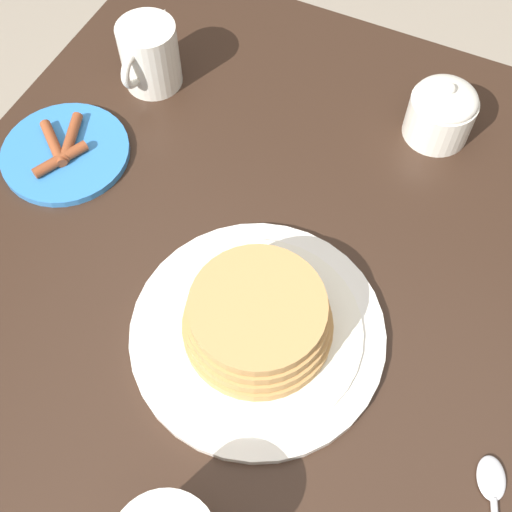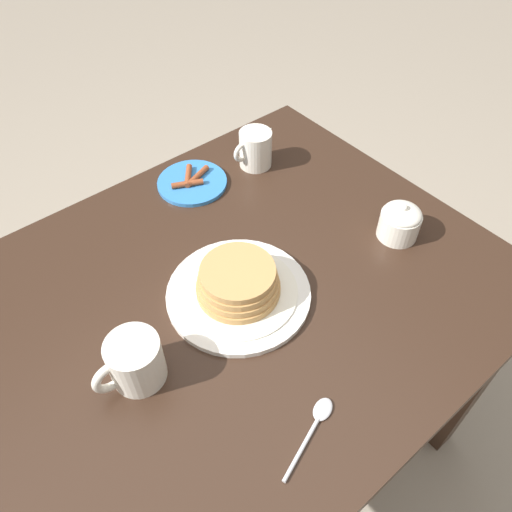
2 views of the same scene
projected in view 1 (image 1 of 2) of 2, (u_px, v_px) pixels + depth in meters
The scene contains 7 objects.
ground_plane at pixel (241, 490), 1.36m from camera, with size 8.00×8.00×0.00m, color gray.
dining_table at pixel (231, 398), 0.82m from camera, with size 1.16×0.88×0.76m.
pancake_plate at pixel (258, 324), 0.70m from camera, with size 0.28×0.28×0.08m.
side_plate_bacon at pixel (65, 152), 0.84m from camera, with size 0.17×0.17×0.02m.
creamer_pitcher at pixel (150, 54), 0.88m from camera, with size 0.12×0.08×0.10m.
sugar_bowl at pixel (442, 111), 0.83m from camera, with size 0.09×0.09×0.09m.
spoon at pixel (494, 504), 0.63m from camera, with size 0.16×0.07×0.01m.
Camera 1 is at (0.22, 0.14, 1.43)m, focal length 45.00 mm.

